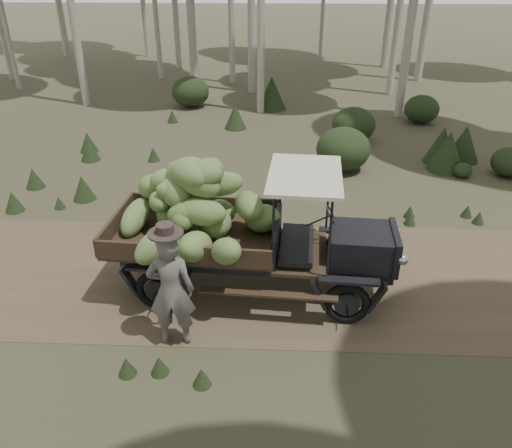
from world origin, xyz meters
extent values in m
plane|color=#473D2B|center=(0.00, 0.00, 0.00)|extent=(120.00, 120.00, 0.00)
cube|color=brown|center=(0.00, 0.00, 0.00)|extent=(70.00, 4.00, 0.01)
cube|color=black|center=(1.15, -0.50, 1.01)|extent=(1.08, 1.03, 0.56)
cube|color=black|center=(1.71, -0.54, 1.01)|extent=(0.17, 1.02, 0.63)
cube|color=black|center=(-0.26, -0.40, 1.11)|extent=(0.18, 1.42, 0.56)
cube|color=#38281C|center=(-1.67, -0.30, 1.01)|extent=(2.96, 2.02, 0.08)
cube|color=#38281C|center=(-1.61, 0.61, 1.19)|extent=(2.83, 0.26, 0.32)
cube|color=#38281C|center=(-1.74, -1.20, 1.19)|extent=(2.83, 0.26, 0.32)
cube|color=#38281C|center=(-3.08, -0.19, 1.19)|extent=(0.19, 1.82, 0.32)
cube|color=#BEB49E|center=(0.18, -0.43, 2.25)|extent=(1.28, 1.80, 0.06)
cube|color=black|center=(-0.58, 0.01, 0.63)|extent=(4.65, 0.43, 0.18)
cube|color=black|center=(-0.64, -0.75, 0.63)|extent=(4.65, 0.43, 0.18)
torus|color=black|center=(1.01, 0.32, 0.38)|extent=(0.78, 0.19, 0.77)
torus|color=black|center=(0.90, -1.29, 0.38)|extent=(0.78, 0.19, 0.77)
torus|color=black|center=(-2.12, 0.55, 0.38)|extent=(0.78, 0.19, 0.77)
torus|color=black|center=(-2.23, -1.07, 0.38)|extent=(0.78, 0.19, 0.77)
sphere|color=beige|center=(1.82, -0.09, 1.06)|extent=(0.18, 0.18, 0.18)
sphere|color=beige|center=(1.76, -1.00, 1.06)|extent=(0.18, 0.18, 0.18)
ellipsoid|color=olive|center=(-0.51, -0.13, 1.29)|extent=(1.00, 0.93, 0.76)
ellipsoid|color=olive|center=(-1.81, -0.50, 1.57)|extent=(0.51, 0.84, 0.60)
ellipsoid|color=olive|center=(-1.92, -0.32, 1.87)|extent=(0.56, 0.78, 0.70)
ellipsoid|color=olive|center=(-1.87, -0.17, 2.16)|extent=(0.81, 0.85, 0.47)
ellipsoid|color=olive|center=(-1.26, 0.14, 1.28)|extent=(0.77, 0.87, 0.55)
ellipsoid|color=olive|center=(-2.25, -0.25, 1.65)|extent=(0.53, 0.75, 0.49)
ellipsoid|color=olive|center=(-1.21, -0.04, 1.90)|extent=(0.83, 0.48, 0.51)
ellipsoid|color=olive|center=(-1.50, -0.39, 2.20)|extent=(0.92, 0.66, 0.66)
ellipsoid|color=olive|center=(-2.74, -0.16, 1.28)|extent=(0.66, 1.03, 0.73)
ellipsoid|color=olive|center=(-1.48, -0.58, 1.64)|extent=(0.87, 0.49, 0.59)
ellipsoid|color=olive|center=(-1.71, -0.02, 1.87)|extent=(0.83, 0.78, 0.54)
ellipsoid|color=olive|center=(-1.69, -0.39, 2.21)|extent=(0.90, 0.85, 0.50)
ellipsoid|color=olive|center=(-1.55, -1.03, 1.24)|extent=(0.71, 1.06, 0.77)
ellipsoid|color=olive|center=(-0.74, -0.21, 1.58)|extent=(0.67, 0.82, 0.50)
ellipsoid|color=olive|center=(-1.91, -0.33, 1.86)|extent=(0.87, 0.55, 0.56)
ellipsoid|color=olive|center=(-1.58, -0.40, 2.11)|extent=(1.05, 0.71, 0.77)
ellipsoid|color=olive|center=(-1.29, -0.34, 1.28)|extent=(0.74, 0.82, 0.55)
ellipsoid|color=olive|center=(-2.54, 0.34, 1.64)|extent=(0.82, 1.06, 0.74)
ellipsoid|color=olive|center=(-1.90, -0.25, 1.87)|extent=(0.77, 0.47, 0.65)
ellipsoid|color=olive|center=(-1.77, -0.19, 2.17)|extent=(0.93, 0.60, 0.73)
ellipsoid|color=olive|center=(-1.98, -1.06, 1.23)|extent=(0.87, 0.92, 0.52)
ellipsoid|color=olive|center=(-1.78, -0.59, 1.61)|extent=(0.77, 0.50, 0.59)
ellipsoid|color=olive|center=(-2.06, -0.01, 1.93)|extent=(0.89, 0.65, 0.51)
ellipsoid|color=olive|center=(-1.43, -0.28, 2.19)|extent=(0.87, 0.88, 0.61)
ellipsoid|color=olive|center=(-2.10, -0.09, 1.24)|extent=(0.94, 1.04, 0.75)
ellipsoid|color=olive|center=(-2.14, -1.23, 1.36)|extent=(0.97, 0.88, 0.76)
ellipsoid|color=olive|center=(-1.03, -1.30, 1.34)|extent=(0.79, 0.93, 0.71)
imported|color=#575650|center=(-1.81, -1.84, 0.96)|extent=(0.72, 0.50, 1.91)
cylinder|color=#312822|center=(-1.81, -1.84, 1.94)|extent=(0.54, 0.54, 0.03)
cylinder|color=#312822|center=(-1.81, -1.84, 2.00)|extent=(0.27, 0.27, 0.15)
ellipsoid|color=#233319|center=(6.03, 5.15, 0.40)|extent=(0.98, 0.98, 0.78)
cone|color=#233319|center=(-3.89, 5.85, 0.20)|extent=(0.37, 0.37, 0.41)
cone|color=#233319|center=(-5.01, 3.17, 0.31)|extent=(0.56, 0.56, 0.63)
cone|color=#233319|center=(-6.54, 3.81, 0.27)|extent=(0.48, 0.48, 0.54)
cone|color=#233319|center=(4.45, 5.49, 0.56)|extent=(1.01, 1.01, 1.12)
cone|color=#233319|center=(-4.06, 9.66, 0.22)|extent=(0.40, 0.40, 0.44)
ellipsoid|color=#233319|center=(4.85, 9.98, 0.50)|extent=(1.23, 1.23, 0.98)
cone|color=#233319|center=(-6.44, 2.47, 0.25)|extent=(0.45, 0.45, 0.50)
cone|color=#233319|center=(-0.52, 11.61, 0.63)|extent=(1.14, 1.14, 1.27)
ellipsoid|color=#233319|center=(2.16, 7.81, 0.57)|extent=(1.38, 1.38, 1.11)
cone|color=#233319|center=(5.15, 6.27, 0.53)|extent=(0.95, 0.95, 1.06)
ellipsoid|color=#233319|center=(-3.72, 11.79, 0.60)|extent=(1.47, 1.47, 1.17)
cone|color=#233319|center=(-5.76, 5.81, 0.31)|extent=(0.57, 0.57, 0.63)
ellipsoid|color=#233319|center=(4.77, 4.99, 0.20)|extent=(0.49, 0.49, 0.39)
cone|color=#233319|center=(-1.74, 9.05, 0.43)|extent=(0.77, 0.77, 0.85)
cone|color=#233319|center=(-6.04, 6.51, 0.31)|extent=(0.56, 0.56, 0.62)
ellipsoid|color=#233319|center=(1.56, 5.39, 0.61)|extent=(1.49, 1.49, 1.19)
cone|color=#233319|center=(4.45, 6.08, 0.53)|extent=(0.96, 0.96, 1.06)
cone|color=#233319|center=(2.80, 2.54, 0.15)|extent=(0.27, 0.27, 0.30)
cone|color=#233319|center=(-3.78, 2.20, 0.15)|extent=(0.27, 0.27, 0.30)
cone|color=#233319|center=(4.29, 2.31, 0.15)|extent=(0.27, 0.27, 0.30)
cone|color=#233319|center=(-2.38, -2.58, 0.15)|extent=(0.27, 0.27, 0.30)
cone|color=#233319|center=(-1.91, -2.54, 0.15)|extent=(0.27, 0.27, 0.30)
cone|color=#233319|center=(2.73, 2.19, 0.15)|extent=(0.27, 0.27, 0.30)
cone|color=#233319|center=(-3.67, 2.33, 0.15)|extent=(0.27, 0.27, 0.30)
cone|color=#233319|center=(4.13, 2.62, 0.15)|extent=(0.27, 0.27, 0.30)
cone|color=#233319|center=(-2.62, 2.43, 0.15)|extent=(0.27, 0.27, 0.30)
cone|color=#233319|center=(-1.27, -2.74, 0.15)|extent=(0.27, 0.27, 0.30)
cone|color=#233319|center=(-5.44, 2.66, 0.15)|extent=(0.27, 0.27, 0.30)
camera|label=1|loc=(-0.29, -7.80, 5.34)|focal=35.00mm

